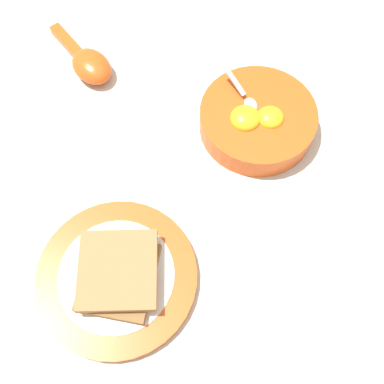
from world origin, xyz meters
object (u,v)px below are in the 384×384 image
object	(u,v)px
egg_bowl	(257,119)
toast_sandwich	(118,274)
toast_plate	(117,277)
soup_spoon	(88,63)

from	to	relation	value
egg_bowl	toast_sandwich	xyz separation A→B (m)	(0.18, -0.25, 0.00)
toast_plate	soup_spoon	world-z (taller)	soup_spoon
toast_plate	toast_sandwich	world-z (taller)	toast_sandwich
egg_bowl	toast_plate	distance (m)	0.31
toast_sandwich	soup_spoon	size ratio (longest dim) A/B	0.84
egg_bowl	toast_plate	xyz separation A→B (m)	(0.18, -0.25, -0.02)
egg_bowl	toast_plate	bearing A→B (deg)	-54.95
toast_sandwich	egg_bowl	bearing A→B (deg)	125.87
toast_sandwich	soup_spoon	bearing A→B (deg)	176.84
toast_plate	soup_spoon	size ratio (longest dim) A/B	1.33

